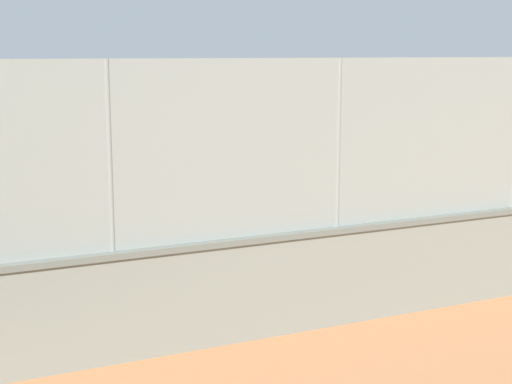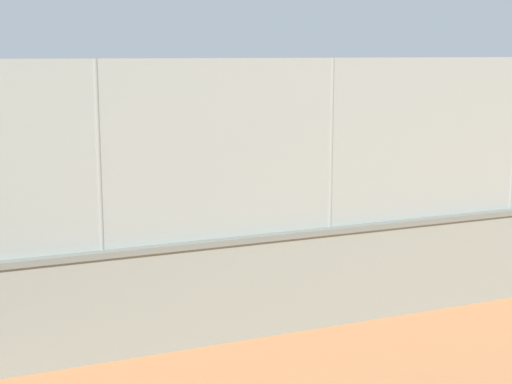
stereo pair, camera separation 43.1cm
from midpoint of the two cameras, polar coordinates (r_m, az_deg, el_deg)
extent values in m
plane|color=#B27247|center=(20.36, -8.79, -0.56)|extent=(260.00, 260.00, 0.00)
cube|color=gray|center=(12.80, 17.33, -4.36)|extent=(32.61, 0.45, 1.34)
cube|color=slate|center=(12.65, 17.50, -1.24)|extent=(32.61, 0.51, 0.08)
cylinder|color=gray|center=(10.56, 4.96, 3.62)|extent=(0.07, 0.07, 2.33)
cylinder|color=gray|center=(9.38, -12.19, 2.57)|extent=(0.07, 0.07, 2.33)
cylinder|color=#591919|center=(19.25, 7.11, 0.04)|extent=(0.17, 0.17, 0.78)
cylinder|color=#591919|center=(19.17, 6.57, 0.00)|extent=(0.17, 0.17, 0.78)
cylinder|color=#3372B2|center=(19.10, 6.88, 2.02)|extent=(0.38, 0.38, 0.58)
cylinder|color=tan|center=(19.25, 7.63, 2.42)|extent=(0.16, 0.56, 0.17)
cylinder|color=tan|center=(19.23, 5.71, 2.45)|extent=(0.16, 0.56, 0.17)
sphere|color=tan|center=(19.04, 6.91, 3.21)|extent=(0.22, 0.22, 0.22)
cylinder|color=red|center=(19.03, 6.92, 3.50)|extent=(0.26, 0.26, 0.05)
cylinder|color=black|center=(12.53, -7.12, -5.72)|extent=(0.17, 0.17, 0.73)
cylinder|color=black|center=(12.49, -8.02, -5.79)|extent=(0.17, 0.17, 0.73)
cylinder|color=#3372B2|center=(12.35, -7.64, -2.93)|extent=(0.37, 0.37, 0.54)
cylinder|color=tan|center=(12.43, -6.43, -2.30)|extent=(0.14, 0.52, 0.16)
cylinder|color=tan|center=(12.56, -9.19, -2.24)|extent=(0.14, 0.52, 0.16)
sphere|color=tan|center=(12.27, -7.68, -1.23)|extent=(0.21, 0.21, 0.21)
cylinder|color=black|center=(12.26, -7.69, -0.83)|extent=(0.24, 0.24, 0.05)
camera|label=1|loc=(0.22, -90.88, -0.16)|focal=53.61mm
camera|label=2|loc=(0.22, 89.12, 0.16)|focal=53.61mm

